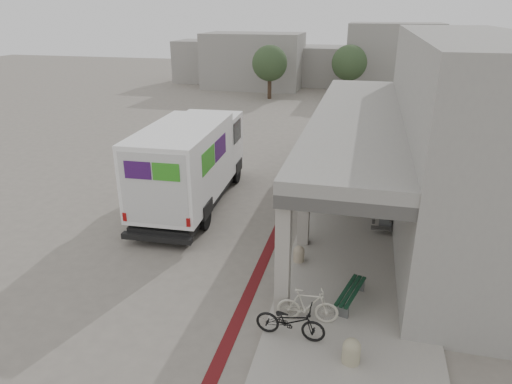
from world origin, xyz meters
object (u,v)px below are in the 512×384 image
(fedex_truck, at_px, (192,161))
(utility_cabinet, at_px, (388,215))
(bicycle_black, at_px, (290,321))
(bench, at_px, (351,294))
(bicycle_cream, at_px, (308,305))

(fedex_truck, xyz_separation_m, utility_cabinet, (7.99, -0.68, -1.28))
(bicycle_black, bearing_deg, fedex_truck, 39.24)
(bench, distance_m, utility_cabinet, 5.28)
(bicycle_black, bearing_deg, bench, -34.16)
(bench, relative_size, utility_cabinet, 1.71)
(utility_cabinet, xyz_separation_m, bicycle_cream, (-2.17, -6.26, -0.03))
(utility_cabinet, height_order, bicycle_cream, utility_cabinet)
(bench, xyz_separation_m, utility_cabinet, (1.10, 5.16, 0.22))
(bicycle_cream, bearing_deg, bicycle_black, 150.02)
(bench, relative_size, bicycle_cream, 1.09)
(utility_cabinet, bearing_deg, bicycle_cream, -95.17)
(fedex_truck, bearing_deg, bicycle_black, -56.83)
(utility_cabinet, bearing_deg, bench, -88.16)
(fedex_truck, distance_m, bicycle_cream, 9.15)
(bench, height_order, bicycle_black, bicycle_black)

